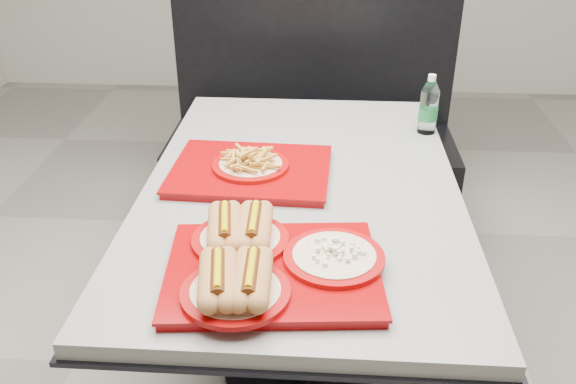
# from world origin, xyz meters

# --- Properties ---
(ground) EXTENTS (6.00, 6.00, 0.00)m
(ground) POSITION_xyz_m (0.00, 0.00, 0.00)
(ground) COLOR gray
(ground) RESTS_ON ground
(diner_table) EXTENTS (0.92, 1.42, 0.75)m
(diner_table) POSITION_xyz_m (0.00, 0.00, 0.58)
(diner_table) COLOR black
(diner_table) RESTS_ON ground
(booth_bench) EXTENTS (1.30, 0.57, 1.35)m
(booth_bench) POSITION_xyz_m (0.00, 1.09, 0.40)
(booth_bench) COLOR black
(booth_bench) RESTS_ON ground
(tray_near) EXTENTS (0.50, 0.43, 0.10)m
(tray_near) POSITION_xyz_m (-0.06, -0.45, 0.79)
(tray_near) COLOR #870305
(tray_near) RESTS_ON diner_table
(tray_far) EXTENTS (0.48, 0.38, 0.09)m
(tray_far) POSITION_xyz_m (-0.15, 0.04, 0.78)
(tray_far) COLOR #870305
(tray_far) RESTS_ON diner_table
(water_bottle) EXTENTS (0.06, 0.06, 0.20)m
(water_bottle) POSITION_xyz_m (0.41, 0.41, 0.84)
(water_bottle) COLOR silver
(water_bottle) RESTS_ON diner_table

